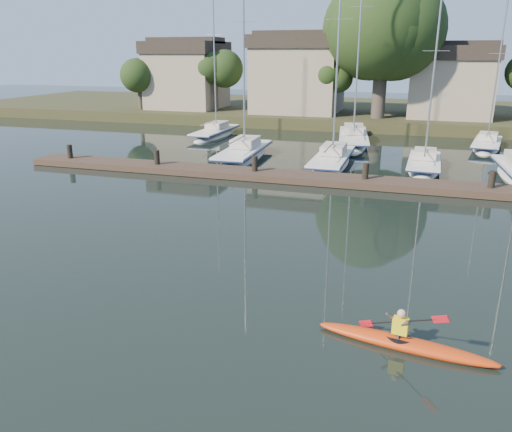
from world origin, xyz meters
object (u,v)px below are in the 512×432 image
(sailboat_6, at_px, (353,145))
(dock, at_px, (308,178))
(sailboat_2, at_px, (332,167))
(kayak, at_px, (404,341))
(sailboat_3, at_px, (423,171))
(sailboat_1, at_px, (244,161))
(sailboat_7, at_px, (486,150))
(sailboat_5, at_px, (215,138))

(sailboat_6, bearing_deg, dock, -101.04)
(sailboat_2, relative_size, sailboat_6, 0.87)
(kayak, height_order, sailboat_3, sailboat_3)
(sailboat_1, bearing_deg, kayak, -63.92)
(sailboat_7, bearing_deg, sailboat_2, -127.80)
(sailboat_1, bearing_deg, sailboat_5, 120.85)
(sailboat_5, height_order, sailboat_7, sailboat_5)
(dock, bearing_deg, sailboat_1, 137.03)
(dock, height_order, sailboat_2, sailboat_2)
(sailboat_7, bearing_deg, sailboat_6, -167.50)
(sailboat_2, bearing_deg, kayak, -76.14)
(dock, xyz_separation_m, sailboat_1, (-5.35, 4.98, -0.40))
(sailboat_2, height_order, sailboat_3, sailboat_2)
(sailboat_1, distance_m, sailboat_2, 5.89)
(sailboat_1, height_order, sailboat_6, sailboat_6)
(sailboat_1, xyz_separation_m, sailboat_2, (5.89, -0.31, 0.02))
(kayak, relative_size, sailboat_2, 0.29)
(sailboat_7, bearing_deg, dock, -117.38)
(sailboat_3, xyz_separation_m, sailboat_6, (-5.14, 7.99, -0.02))
(sailboat_5, bearing_deg, dock, -49.89)
(sailboat_3, height_order, sailboat_7, sailboat_3)
(kayak, distance_m, dock, 15.89)
(sailboat_2, xyz_separation_m, sailboat_3, (5.43, 0.51, 0.01))
(sailboat_1, height_order, sailboat_5, sailboat_1)
(kayak, relative_size, sailboat_6, 0.25)
(dock, height_order, sailboat_6, sailboat_6)
(sailboat_2, distance_m, sailboat_6, 8.51)
(dock, distance_m, sailboat_7, 17.10)
(sailboat_6, bearing_deg, kayak, -88.28)
(sailboat_1, bearing_deg, sailboat_6, 50.82)
(kayak, distance_m, sailboat_3, 20.15)
(sailboat_5, distance_m, sailboat_6, 11.36)
(kayak, height_order, sailboat_1, sailboat_1)
(sailboat_3, relative_size, sailboat_7, 1.02)
(dock, height_order, sailboat_5, sailboat_5)
(sailboat_1, height_order, sailboat_3, sailboat_1)
(sailboat_7, bearing_deg, sailboat_1, -141.31)
(sailboat_2, relative_size, sailboat_3, 1.24)
(kayak, relative_size, sailboat_5, 0.31)
(sailboat_6, bearing_deg, sailboat_1, -134.46)
(dock, bearing_deg, sailboat_5, 129.10)
(sailboat_3, xyz_separation_m, sailboat_5, (-16.50, 7.78, 0.00))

